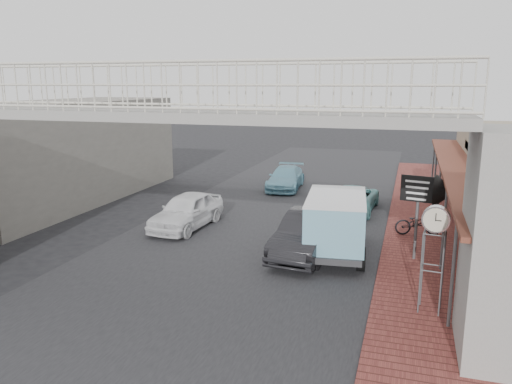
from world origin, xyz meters
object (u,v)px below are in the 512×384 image
Objects in this scene: dark_sedan at (308,234)px; motorcycle_far at (417,187)px; white_hatchback at (187,211)px; angkot_far at (286,178)px; street_clock at (436,224)px; motorcycle_near at (418,223)px; angkot_curb at (353,198)px; arrow_sign at (442,192)px; angkot_van at (336,217)px.

motorcycle_far is at bearing 75.98° from dark_sedan.
angkot_far is at bearing 81.24° from white_hatchback.
motorcycle_near is at bearing 98.52° from street_clock.
white_hatchback is at bearing 41.93° from angkot_curb.
arrow_sign is (0.62, -10.00, 1.85)m from motorcycle_far.
dark_sedan reaches higher than angkot_far.
angkot_curb is at bearing 24.39° from motorcycle_near.
white_hatchback reaches higher than angkot_curb.
motorcycle_near is (9.14, 1.47, -0.15)m from white_hatchback.
angkot_curb is 2.42× the size of motorcycle_near.
arrow_sign reaches higher than angkot_van.
angkot_curb is at bearing 84.97° from angkot_van.
street_clock reaches higher than angkot_van.
dark_sedan is at bearing 116.58° from motorcycle_near.
arrow_sign is (0.31, 3.76, 0.04)m from street_clock.
angkot_far reaches higher than angkot_curb.
angkot_van reaches higher than dark_sedan.
angkot_curb is 1.02× the size of angkot_far.
white_hatchback is 1.51× the size of street_clock.
motorcycle_far is at bearing -14.48° from motorcycle_near.
motorcycle_near is at bearing 47.10° from dark_sedan.
street_clock is at bearing -154.06° from motorcycle_far.
angkot_van is 5.05m from street_clock.
arrow_sign is (7.70, -10.39, 1.85)m from angkot_far.
dark_sedan is 1.05× the size of angkot_curb.
angkot_van is 2.66× the size of motorcycle_far.
motorcycle_near is 1.04× the size of motorcycle_far.
angkot_far is 13.06m from arrow_sign.
angkot_curb is 4.42m from motorcycle_far.
white_hatchback is 9.02m from angkot_far.
arrow_sign reaches higher than angkot_curb.
motorcycle_far is (7.07, -0.39, -0.00)m from angkot_far.
angkot_curb is (6.24, 5.02, -0.12)m from white_hatchback.
arrow_sign is (3.47, -6.62, 1.87)m from angkot_curb.
motorcycle_near is (2.91, -3.54, -0.03)m from angkot_curb.
angkot_far is 0.93× the size of angkot_van.
angkot_curb is at bearing 113.34° from street_clock.
arrow_sign is at bearing -8.46° from angkot_van.
motorcycle_near is at bearing 40.40° from angkot_van.
motorcycle_near is (2.78, 2.94, -0.79)m from angkot_van.
angkot_curb is (0.77, 6.80, -0.15)m from dark_sedan.
angkot_far is (-4.23, 3.77, 0.02)m from angkot_curb.
motorcycle_far is 0.61× the size of street_clock.
motorcycle_far is at bearing -7.32° from angkot_far.
angkot_van is (0.13, -6.48, 0.76)m from angkot_curb.
angkot_far is 16.07m from street_clock.
motorcycle_far is (2.72, 9.86, -0.75)m from angkot_van.
angkot_van is at bearing -71.15° from angkot_far.
angkot_curb is 7.70m from arrow_sign.
angkot_far reaches higher than motorcycle_far.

